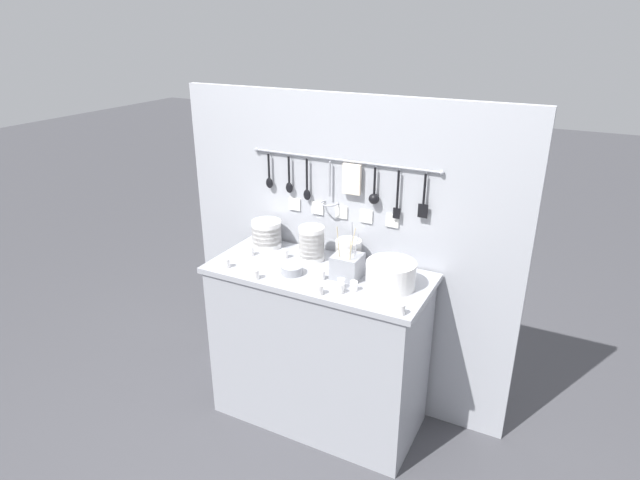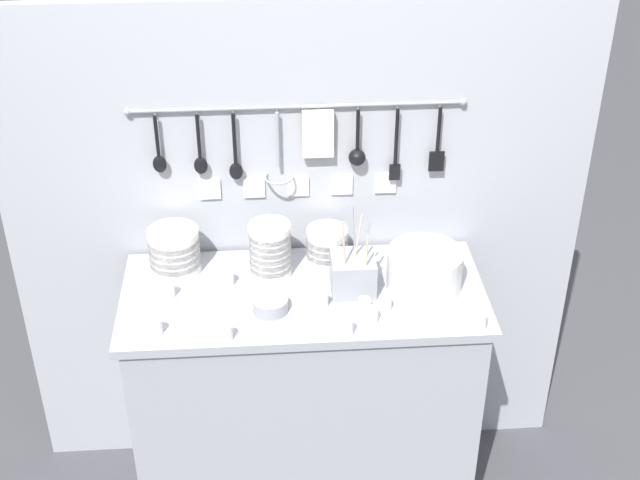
# 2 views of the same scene
# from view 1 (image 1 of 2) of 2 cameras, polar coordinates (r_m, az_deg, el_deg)

# --- Properties ---
(ground_plane) EXTENTS (20.00, 20.00, 0.00)m
(ground_plane) POSITION_cam_1_polar(r_m,az_deg,el_deg) (3.28, -0.13, -18.04)
(ground_plane) COLOR #424247
(counter) EXTENTS (1.17, 0.52, 0.93)m
(counter) POSITION_cam_1_polar(r_m,az_deg,el_deg) (3.00, -0.14, -11.29)
(counter) COLOR #9EA0A8
(counter) RESTS_ON ground
(back_wall) EXTENTS (1.97, 0.11, 1.79)m
(back_wall) POSITION_cam_1_polar(r_m,az_deg,el_deg) (3.02, 2.44, -1.60)
(back_wall) COLOR #A8AAB2
(back_wall) RESTS_ON ground
(bowl_stack_tall_left) EXTENTS (0.14, 0.14, 0.12)m
(bowl_stack_tall_left) POSITION_cam_1_polar(r_m,az_deg,el_deg) (2.84, 3.04, -1.20)
(bowl_stack_tall_left) COLOR white
(bowl_stack_tall_left) RESTS_ON counter
(bowl_stack_nested_right) EXTENTS (0.14, 0.14, 0.19)m
(bowl_stack_nested_right) POSITION_cam_1_polar(r_m,az_deg,el_deg) (2.86, -0.90, -0.35)
(bowl_stack_nested_right) COLOR white
(bowl_stack_nested_right) RESTS_ON counter
(bowl_stack_back_corner) EXTENTS (0.17, 0.17, 0.15)m
(bowl_stack_back_corner) POSITION_cam_1_polar(r_m,az_deg,el_deg) (3.05, -5.71, 0.69)
(bowl_stack_back_corner) COLOR white
(bowl_stack_back_corner) RESTS_ON counter
(plate_stack) EXTENTS (0.24, 0.24, 0.13)m
(plate_stack) POSITION_cam_1_polar(r_m,az_deg,el_deg) (2.61, 7.56, -3.66)
(plate_stack) COLOR white
(plate_stack) RESTS_ON counter
(steel_mixing_bowl) EXTENTS (0.11, 0.11, 0.04)m
(steel_mixing_bowl) POSITION_cam_1_polar(r_m,az_deg,el_deg) (2.73, -3.02, -3.20)
(steel_mixing_bowl) COLOR #93969E
(steel_mixing_bowl) RESTS_ON counter
(cutlery_caddy) EXTENTS (0.14, 0.14, 0.28)m
(cutlery_caddy) POSITION_cam_1_polar(r_m,az_deg,el_deg) (2.68, 2.93, -2.76)
(cutlery_caddy) COLOR #93969E
(cutlery_caddy) RESTS_ON counter
(cup_beside_plates) EXTENTS (0.04, 0.04, 0.05)m
(cup_beside_plates) POSITION_cam_1_polar(r_m,az_deg,el_deg) (2.67, 0.12, -3.74)
(cup_beside_plates) COLOR white
(cup_beside_plates) RESTS_ON counter
(cup_edge_near) EXTENTS (0.04, 0.04, 0.05)m
(cup_edge_near) POSITION_cam_1_polar(r_m,az_deg,el_deg) (2.39, 8.62, -7.33)
(cup_edge_near) COLOR white
(cup_edge_near) RESTS_ON counter
(cup_front_right) EXTENTS (0.04, 0.04, 0.05)m
(cup_front_right) POSITION_cam_1_polar(r_m,az_deg,el_deg) (2.70, -6.88, -3.64)
(cup_front_right) COLOR white
(cup_front_right) RESTS_ON counter
(cup_edge_far) EXTENTS (0.04, 0.04, 0.05)m
(cup_edge_far) POSITION_cam_1_polar(r_m,az_deg,el_deg) (2.53, -0.06, -5.32)
(cup_edge_far) COLOR white
(cup_edge_far) RESTS_ON counter
(cup_back_left) EXTENTS (0.04, 0.04, 0.05)m
(cup_back_left) POSITION_cam_1_polar(r_m,az_deg,el_deg) (2.54, 2.14, -5.19)
(cup_back_left) COLOR white
(cup_back_left) RESTS_ON counter
(cup_back_right) EXTENTS (0.04, 0.04, 0.05)m
(cup_back_right) POSITION_cam_1_polar(r_m,az_deg,el_deg) (2.96, -7.41, -1.16)
(cup_back_right) COLOR white
(cup_back_right) RESTS_ON counter
(cup_centre) EXTENTS (0.04, 0.04, 0.05)m
(cup_centre) POSITION_cam_1_polar(r_m,az_deg,el_deg) (2.84, -9.95, -2.42)
(cup_centre) COLOR white
(cup_centre) RESTS_ON counter
(cup_mid_row) EXTENTS (0.04, 0.04, 0.05)m
(cup_mid_row) POSITION_cam_1_polar(r_m,az_deg,el_deg) (2.91, -3.80, -1.47)
(cup_mid_row) COLOR white
(cup_mid_row) RESTS_ON counter
(cup_by_caddy) EXTENTS (0.04, 0.04, 0.05)m
(cup_by_caddy) POSITION_cam_1_polar(r_m,az_deg,el_deg) (2.59, 2.26, -4.65)
(cup_by_caddy) COLOR white
(cup_by_caddy) RESTS_ON counter
(cup_front_left) EXTENTS (0.04, 0.04, 0.05)m
(cup_front_left) POSITION_cam_1_polar(r_m,az_deg,el_deg) (2.57, 3.62, -4.92)
(cup_front_left) COLOR white
(cup_front_left) RESTS_ON counter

